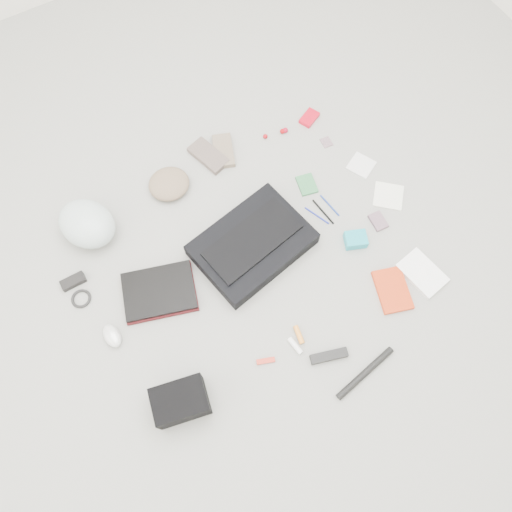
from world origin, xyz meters
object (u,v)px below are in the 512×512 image
laptop (159,291)px  camera_bag (181,401)px  messenger_bag (252,244)px  book_red (392,290)px  bike_helmet (87,224)px  accordion_wallet (356,240)px

laptop → camera_bag: camera_bag is taller
messenger_bag → book_red: bearing=-59.4°
laptop → bike_helmet: bearing=125.8°
messenger_bag → bike_helmet: 0.75m
bike_helmet → accordion_wallet: bike_helmet is taller
laptop → book_red: 1.03m
accordion_wallet → bike_helmet: bearing=169.6°
messenger_bag → bike_helmet: (-0.60, 0.45, 0.04)m
messenger_bag → accordion_wallet: messenger_bag is taller
camera_bag → bike_helmet: bearing=103.5°
book_red → laptop: bearing=168.6°
camera_bag → messenger_bag: bearing=50.4°
bike_helmet → book_red: bike_helmet is taller
bike_helmet → camera_bag: (0.01, -0.90, -0.01)m
book_red → accordion_wallet: bearing=109.7°
bike_helmet → book_red: 1.39m
messenger_bag → bike_helmet: bike_helmet is taller
laptop → book_red: size_ratio=1.53×
camera_bag → book_red: bearing=10.7°
messenger_bag → laptop: bearing=167.2°
bike_helmet → camera_bag: bearing=-114.2°
messenger_bag → camera_bag: camera_bag is taller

